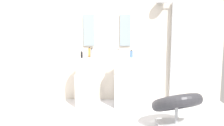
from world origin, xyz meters
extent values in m
cube|color=beige|center=(0.00, 1.65, 1.30)|extent=(4.80, 0.10, 2.60)
cube|color=white|center=(-0.38, 1.18, 0.32)|extent=(0.40, 0.40, 0.65)
cylinder|color=white|center=(-0.38, 1.18, 0.80)|extent=(0.43, 0.43, 0.32)
cylinder|color=#B7BABF|center=(-0.38, 1.30, 1.01)|extent=(0.02, 0.02, 0.10)
cube|color=white|center=(0.38, 1.18, 0.32)|extent=(0.40, 0.40, 0.65)
cylinder|color=white|center=(0.38, 1.18, 0.80)|extent=(0.43, 0.43, 0.32)
cylinder|color=#B7BABF|center=(0.38, 1.30, 1.01)|extent=(0.02, 0.02, 0.10)
cube|color=#8C9EA8|center=(-0.38, 1.58, 1.49)|extent=(0.22, 0.03, 0.65)
cube|color=#8C9EA8|center=(0.38, 1.58, 1.49)|extent=(0.22, 0.03, 0.65)
cube|color=#B7BABF|center=(1.38, 1.53, 1.02)|extent=(0.14, 0.08, 2.05)
cylinder|color=#B7BABF|center=(1.23, 1.51, 2.03)|extent=(0.30, 0.02, 0.02)
cylinder|color=#B7BABF|center=(1.08, 1.48, 2.03)|extent=(0.24, 0.24, 0.02)
cube|color=#B7BABF|center=(1.16, 0.15, 0.03)|extent=(0.56, 0.50, 0.06)
cylinder|color=#B7BABF|center=(1.16, 0.15, 0.20)|extent=(0.05, 0.05, 0.34)
torus|color=#333338|center=(1.16, 0.15, 0.40)|extent=(1.02, 1.02, 0.49)
cylinder|color=#99999E|center=(-0.27, 1.16, 1.05)|extent=(0.06, 0.06, 0.17)
cylinder|color=black|center=(-0.27, 1.16, 1.14)|extent=(0.03, 0.03, 0.02)
cylinder|color=#4C72B7|center=(0.50, 1.22, 1.03)|extent=(0.05, 0.05, 0.13)
cylinder|color=black|center=(0.50, 1.22, 1.10)|extent=(0.03, 0.03, 0.02)
cylinder|color=black|center=(-0.45, 1.10, 1.02)|extent=(0.04, 0.04, 0.11)
cylinder|color=black|center=(-0.45, 1.10, 1.09)|extent=(0.02, 0.02, 0.02)
cylinder|color=silver|center=(0.24, 1.21, 1.03)|extent=(0.04, 0.04, 0.14)
cylinder|color=black|center=(0.24, 1.21, 1.11)|extent=(0.02, 0.02, 0.02)
cylinder|color=#C68C38|center=(-0.33, 1.30, 1.05)|extent=(0.05, 0.05, 0.17)
cylinder|color=black|center=(-0.33, 1.30, 1.15)|extent=(0.03, 0.03, 0.02)
camera|label=1|loc=(0.33, -3.50, 1.54)|focal=39.09mm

